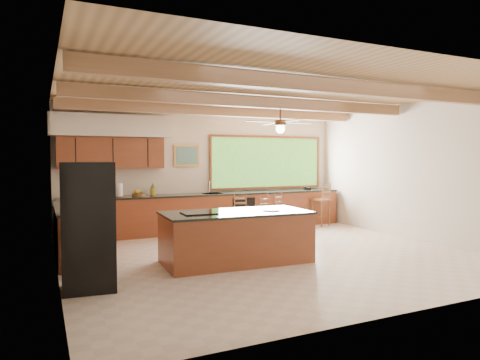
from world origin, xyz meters
name	(u,v)px	position (x,y,z in m)	size (l,w,h in m)	color
ground	(270,255)	(0.00, 0.00, 0.00)	(7.20, 7.20, 0.00)	beige
room_shell	(246,136)	(-0.17, 0.65, 2.21)	(7.27, 6.54, 3.02)	beige
counter_run	(185,216)	(-0.82, 2.52, 0.46)	(7.12, 3.10, 1.23)	brown
island	(236,237)	(-0.78, -0.21, 0.44)	(2.55, 1.28, 0.89)	brown
refrigerator	(89,226)	(-3.22, -0.74, 0.87)	(0.74, 0.72, 1.74)	black
bar_stool_a	(260,213)	(0.65, 1.61, 0.56)	(0.43, 0.43, 0.95)	brown
bar_stool_b	(240,211)	(0.34, 2.05, 0.56)	(0.41, 0.41, 0.95)	brown
bar_stool_c	(273,211)	(0.95, 1.55, 0.59)	(0.47, 0.47, 0.99)	brown
bar_stool_d	(322,200)	(2.87, 2.37, 0.68)	(0.51, 0.51, 1.14)	brown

